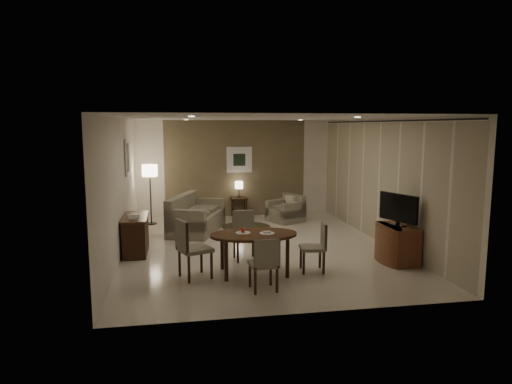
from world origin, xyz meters
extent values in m
cube|color=beige|center=(0.00, 0.00, 0.00)|extent=(5.50, 7.00, 0.00)
cube|color=white|center=(0.00, 0.00, 2.70)|extent=(5.50, 7.00, 0.00)
cube|color=#736548|center=(0.00, 3.50, 1.35)|extent=(5.50, 0.00, 2.70)
cube|color=white|center=(-2.75, 0.00, 1.35)|extent=(0.00, 7.00, 2.70)
cube|color=white|center=(2.75, 0.00, 1.35)|extent=(0.00, 7.00, 2.70)
cube|color=#736548|center=(0.00, 3.48, 1.35)|extent=(3.96, 0.03, 2.70)
cylinder|color=black|center=(2.68, 0.00, 2.64)|extent=(0.03, 6.80, 0.03)
cube|color=silver|center=(0.10, 3.46, 1.60)|extent=(0.72, 0.03, 0.72)
cube|color=black|center=(0.10, 3.44, 1.60)|extent=(0.34, 0.01, 0.34)
cube|color=silver|center=(-2.72, 1.20, 1.85)|extent=(0.03, 0.60, 0.80)
cube|color=gray|center=(-2.71, 1.20, 1.85)|extent=(0.01, 0.46, 0.64)
cylinder|color=white|center=(-1.40, -1.80, 2.69)|extent=(0.10, 0.10, 0.01)
cylinder|color=white|center=(1.40, -1.80, 2.69)|extent=(0.10, 0.10, 0.01)
cylinder|color=white|center=(-1.40, 1.80, 2.69)|extent=(0.10, 0.10, 0.01)
cylinder|color=white|center=(1.40, 1.80, 2.69)|extent=(0.10, 0.10, 0.01)
cylinder|color=white|center=(-0.55, -1.64, 0.71)|extent=(0.26, 0.26, 0.02)
cylinder|color=white|center=(-0.15, -1.74, 0.71)|extent=(0.26, 0.26, 0.02)
sphere|color=red|center=(-0.55, -1.64, 0.77)|extent=(0.09, 0.09, 0.09)
cube|color=white|center=(-0.15, -1.74, 0.74)|extent=(0.12, 0.08, 0.03)
cylinder|color=#423B25|center=(0.06, 1.96, 0.01)|extent=(1.22, 1.22, 0.01)
camera|label=1|loc=(-1.67, -9.22, 2.54)|focal=32.00mm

